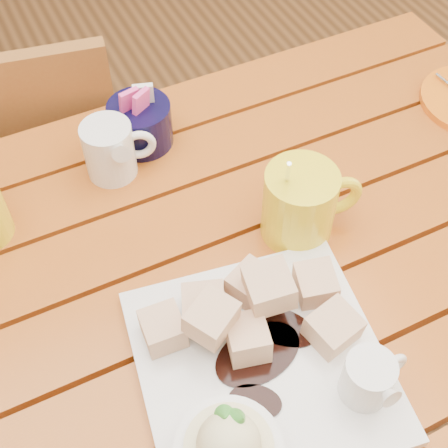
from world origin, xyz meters
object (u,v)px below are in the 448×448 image
table (224,318)px  coffee_mug_right (301,203)px  dessert_plate (257,376)px  chair_far (28,180)px

table → coffee_mug_right: coffee_mug_right is taller
dessert_plate → coffee_mug_right: 0.25m
dessert_plate → chair_far: dessert_plate is taller
table → coffee_mug_right: bearing=12.4°
coffee_mug_right → chair_far: coffee_mug_right is taller
table → chair_far: 0.62m
dessert_plate → coffee_mug_right: size_ratio=1.98×
dessert_plate → chair_far: size_ratio=0.38×
coffee_mug_right → chair_far: bearing=130.7°
coffee_mug_right → table: bearing=-157.2°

